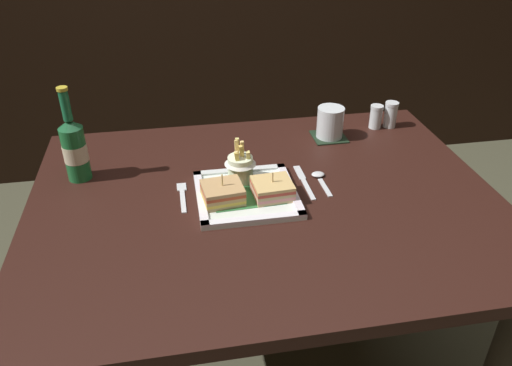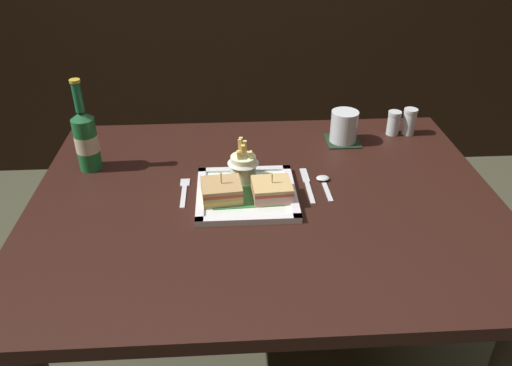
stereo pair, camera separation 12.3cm
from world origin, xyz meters
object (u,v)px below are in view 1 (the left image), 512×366
Objects in this scene: fries_cup at (240,164)px; spoon at (320,177)px; fork at (182,195)px; dining_table at (265,243)px; beer_bottle at (74,148)px; sandwich_half_right at (272,189)px; water_glass at (330,124)px; sandwich_half_left at (223,193)px; pepper_shaker at (390,116)px; knife at (304,181)px; square_plate at (246,195)px; salt_shaker at (376,118)px.

fries_cup is 0.22m from spoon.
dining_table is at bearing -10.79° from fork.
sandwich_half_right is at bearing -21.66° from beer_bottle.
fork is (-0.46, -0.25, -0.04)m from water_glass.
sandwich_half_left is 0.90× the size of fries_cup.
beer_bottle is 0.95m from pepper_shaker.
dining_table is 0.61m from pepper_shaker.
fork is (0.26, -0.14, -0.09)m from beer_bottle.
fries_cup is 0.18m from knife.
beer_bottle reaches higher than spoon.
sandwich_half_right is at bearing -18.89° from square_plate.
fries_cup is at bearing 174.97° from knife.
sandwich_half_left is (-0.06, -0.02, 0.03)m from square_plate.
knife is at bearing 35.05° from sandwich_half_right.
sandwich_half_left reaches higher than sandwich_half_right.
sandwich_half_left is 0.60× the size of knife.
sandwich_half_right is 0.12m from knife.
beer_bottle reaches higher than sandwich_half_left.
water_glass is at bearing 35.92° from fries_cup.
salt_shaker is at bearing 14.31° from water_glass.
salt_shaker is at bearing 35.08° from square_plate.
dining_table is 4.62× the size of beer_bottle.
water_glass is 0.26m from spoon.
beer_bottle is (-0.47, 0.18, 0.24)m from dining_table.
spoon is at bearing 20.08° from dining_table.
beer_bottle is 0.90m from salt_shaker.
fries_cup reaches higher than pepper_shaker.
sandwich_half_left is at bearing -146.55° from salt_shaker.
sandwich_half_right is at bearing -139.30° from salt_shaker.
water_glass reaches higher than knife.
spoon is at bearing 26.74° from sandwich_half_right.
sandwich_half_left reaches higher than dining_table.
fork is 1.14× the size of spoon.
beer_bottle reaches higher than fries_cup.
fries_cup is 0.97× the size of spoon.
water_glass is (0.72, 0.12, -0.05)m from beer_bottle.
sandwich_half_left is at bearing -164.81° from spoon.
dining_table is 14.25× the size of pepper_shaker.
sandwich_half_right reaches higher than square_plate.
dining_table is 0.43m from water_glass.
square_plate is at bearing 18.89° from sandwich_half_left.
beer_bottle is at bearing 169.24° from spoon.
fries_cup is at bearing -144.08° from water_glass.
fries_cup is at bearing -14.44° from beer_bottle.
knife is at bearing 25.87° from dining_table.
fries_cup reaches higher than salt_shaker.
beer_bottle is (-0.42, 0.17, 0.08)m from square_plate.
fries_cup reaches higher than knife.
square_plate reaches higher than fork.
fries_cup is at bearing -150.69° from salt_shaker.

